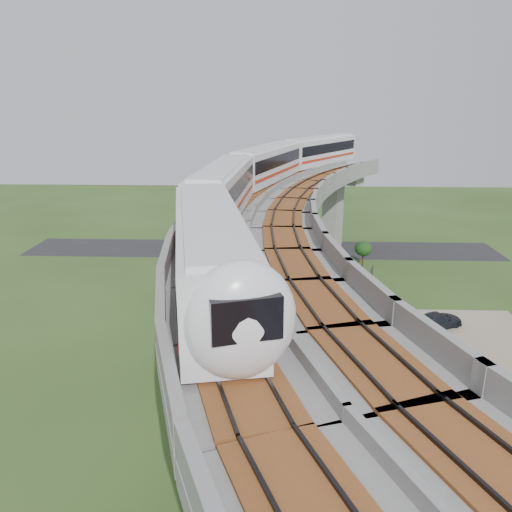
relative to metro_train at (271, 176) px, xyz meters
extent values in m
plane|color=#30491D|center=(-1.24, -10.27, -12.31)|extent=(160.00, 160.00, 0.00)
cube|color=gray|center=(12.76, -12.27, -12.29)|extent=(18.00, 26.00, 0.04)
cube|color=#232326|center=(-1.24, 19.73, -12.29)|extent=(60.00, 8.00, 0.03)
cube|color=#99968E|center=(7.88, 21.52, -8.11)|extent=(2.86, 2.93, 8.40)
cube|color=#99968E|center=(7.88, 21.52, -3.31)|extent=(7.21, 5.74, 1.20)
cube|color=#99968E|center=(-0.33, 0.15, -8.11)|extent=(2.35, 2.51, 8.40)
cube|color=#99968E|center=(-0.33, 0.15, -3.31)|extent=(7.31, 3.58, 1.20)
cube|color=#99968E|center=(-0.33, -20.69, -8.11)|extent=(2.35, 2.51, 8.40)
cube|color=#99968E|center=(-0.33, -20.69, -3.31)|extent=(7.31, 3.58, 1.20)
cube|color=gray|center=(4.95, 16.27, -2.31)|extent=(16.42, 20.91, 0.80)
cube|color=gray|center=(1.09, 18.17, -1.41)|extent=(8.66, 17.08, 1.00)
cube|color=gray|center=(8.81, 14.36, -1.41)|extent=(8.66, 17.08, 1.00)
cube|color=brown|center=(2.98, 17.24, -1.85)|extent=(10.68, 18.08, 0.12)
cube|color=black|center=(2.98, 17.24, -1.73)|extent=(9.69, 17.59, 0.12)
cube|color=brown|center=(6.92, 15.29, -1.85)|extent=(10.68, 18.08, 0.12)
cube|color=black|center=(6.92, 15.29, -1.73)|extent=(9.69, 17.59, 0.12)
cube|color=gray|center=(-0.54, -1.14, -2.31)|extent=(11.77, 20.03, 0.80)
cube|color=gray|center=(-4.79, -0.49, -1.41)|extent=(3.22, 18.71, 1.00)
cube|color=gray|center=(3.71, -1.80, -1.41)|extent=(3.22, 18.71, 1.00)
cube|color=brown|center=(-2.71, -0.81, -1.85)|extent=(5.44, 19.05, 0.12)
cube|color=black|center=(-2.71, -0.81, -1.73)|extent=(4.35, 18.88, 0.12)
cube|color=brown|center=(1.63, -1.48, -1.85)|extent=(5.44, 19.05, 0.12)
cube|color=black|center=(1.63, -1.48, -1.73)|extent=(4.35, 18.88, 0.12)
cube|color=gray|center=(-0.54, -19.40, -2.31)|extent=(11.77, 20.03, 0.80)
cube|color=gray|center=(-4.79, -20.05, -1.41)|extent=(3.22, 18.71, 1.00)
cube|color=gray|center=(3.71, -18.74, -1.41)|extent=(3.22, 18.71, 1.00)
cube|color=brown|center=(-2.71, -19.73, -1.85)|extent=(5.44, 19.05, 0.12)
cube|color=black|center=(-2.71, -19.73, -1.73)|extent=(4.35, 18.88, 0.12)
cube|color=brown|center=(1.63, -19.06, -1.85)|extent=(5.44, 19.05, 0.12)
cube|color=black|center=(1.63, -19.06, -1.73)|extent=(4.35, 18.88, 0.12)
cube|color=silver|center=(-2.32, -22.02, -0.07)|extent=(5.48, 15.24, 3.20)
cube|color=silver|center=(-2.32, -22.02, 1.63)|extent=(4.81, 14.40, 0.22)
cube|color=black|center=(-2.32, -22.02, 0.38)|extent=(5.43, 14.66, 1.15)
cube|color=red|center=(-2.32, -22.02, -0.82)|extent=(5.43, 14.66, 0.30)
cube|color=black|center=(-2.32, -22.02, -1.53)|extent=(4.27, 12.88, 0.28)
cube|color=silver|center=(-3.32, -6.49, -0.07)|extent=(3.61, 15.14, 3.20)
cube|color=silver|center=(-3.32, -6.49, 1.63)|extent=(3.02, 14.35, 0.22)
cube|color=black|center=(-3.32, -6.49, 0.38)|extent=(3.63, 14.54, 1.15)
cube|color=red|center=(-3.32, -6.49, -0.82)|extent=(3.63, 14.54, 0.30)
cube|color=black|center=(-3.32, -6.49, -1.53)|extent=(2.67, 12.84, 0.28)
cube|color=silver|center=(-0.44, 8.80, -0.07)|extent=(7.17, 15.11, 3.20)
cube|color=silver|center=(-0.44, 8.80, 1.63)|extent=(6.43, 14.23, 0.22)
cube|color=black|center=(-0.44, 8.80, 0.38)|extent=(7.04, 14.55, 1.15)
cube|color=red|center=(-0.44, 8.80, -0.82)|extent=(7.04, 14.55, 0.30)
cube|color=black|center=(-0.44, 8.80, -1.53)|extent=(5.72, 12.72, 0.28)
cube|color=silver|center=(6.14, 22.90, -0.07)|extent=(10.28, 14.13, 3.20)
cube|color=silver|center=(6.14, 22.90, 1.63)|extent=(9.43, 13.21, 0.22)
cube|color=black|center=(6.14, 22.90, 0.38)|extent=(10.01, 13.65, 1.15)
cube|color=red|center=(6.14, 22.90, -0.82)|extent=(10.01, 13.65, 0.30)
cube|color=black|center=(6.14, 22.90, -1.53)|extent=(8.41, 11.80, 0.28)
ellipsoid|color=silver|center=(-0.54, -29.05, 0.08)|extent=(3.72, 2.74, 3.64)
cylinder|color=#2D382D|center=(11.01, 9.02, -11.56)|extent=(0.08, 0.08, 1.50)
cube|color=#2D382D|center=(10.14, 6.71, -11.56)|extent=(1.69, 4.77, 1.40)
cylinder|color=#2D382D|center=(9.38, 4.36, -11.56)|extent=(0.08, 0.08, 1.50)
cube|color=#2D382D|center=(8.74, 1.97, -11.56)|extent=(1.23, 4.91, 1.40)
cylinder|color=#2D382D|center=(8.21, -0.44, -11.56)|extent=(0.08, 0.08, 1.50)
cube|color=#2D382D|center=(7.79, -2.88, -11.56)|extent=(0.75, 4.99, 1.40)
cylinder|color=#2D382D|center=(7.50, -5.34, -11.56)|extent=(0.08, 0.08, 1.50)
cube|color=#2D382D|center=(7.32, -7.80, -11.56)|extent=(0.27, 5.04, 1.40)
cylinder|color=#2D382D|center=(7.26, -10.27, -11.56)|extent=(0.08, 0.08, 1.50)
cube|color=#2D382D|center=(7.32, -12.74, -11.56)|extent=(0.27, 5.04, 1.40)
cylinder|color=#2D382D|center=(7.50, -15.21, -11.56)|extent=(0.08, 0.08, 1.50)
cube|color=#2D382D|center=(7.79, -17.66, -11.56)|extent=(0.75, 4.99, 1.40)
cylinder|color=#2D382D|center=(8.21, -20.10, -11.56)|extent=(0.08, 0.08, 1.50)
cube|color=#2D382D|center=(8.74, -22.51, -11.56)|extent=(1.23, 4.91, 1.40)
cylinder|color=#382314|center=(10.56, 12.90, -11.49)|extent=(0.18, 0.18, 1.63)
ellipsoid|color=#133D16|center=(10.56, 12.90, -10.08)|extent=(1.98, 1.98, 1.68)
cylinder|color=#382314|center=(7.51, 5.47, -11.45)|extent=(0.18, 0.18, 1.72)
ellipsoid|color=#133D16|center=(7.51, 5.47, -9.81)|extent=(2.60, 2.60, 2.21)
cylinder|color=#382314|center=(6.68, 0.58, -11.79)|extent=(0.18, 0.18, 1.04)
ellipsoid|color=#133D16|center=(6.68, 0.58, -10.37)|extent=(2.99, 2.99, 2.54)
cylinder|color=#382314|center=(5.06, -6.01, -11.80)|extent=(0.18, 0.18, 1.01)
ellipsoid|color=#133D16|center=(5.06, -6.01, -10.71)|extent=(1.96, 1.96, 1.67)
cylinder|color=#382314|center=(4.69, -11.58, -11.86)|extent=(0.18, 0.18, 0.90)
ellipsoid|color=#133D16|center=(4.69, -11.58, -10.83)|extent=(1.91, 1.91, 1.62)
cylinder|color=#382314|center=(4.89, -16.48, -11.75)|extent=(0.18, 0.18, 1.11)
ellipsoid|color=#133D16|center=(4.89, -16.48, -10.49)|extent=(2.38, 2.38, 2.02)
cylinder|color=#382314|center=(7.20, -22.82, -11.70)|extent=(0.18, 0.18, 1.21)
ellipsoid|color=#133D16|center=(7.20, -22.82, -10.42)|extent=(2.25, 2.25, 1.91)
imported|color=silver|center=(13.19, -18.20, -11.63)|extent=(3.72, 3.76, 1.28)
imported|color=black|center=(14.22, -3.08, -11.60)|extent=(4.93, 3.87, 1.34)
camera|label=1|loc=(0.41, -42.07, 6.10)|focal=35.00mm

